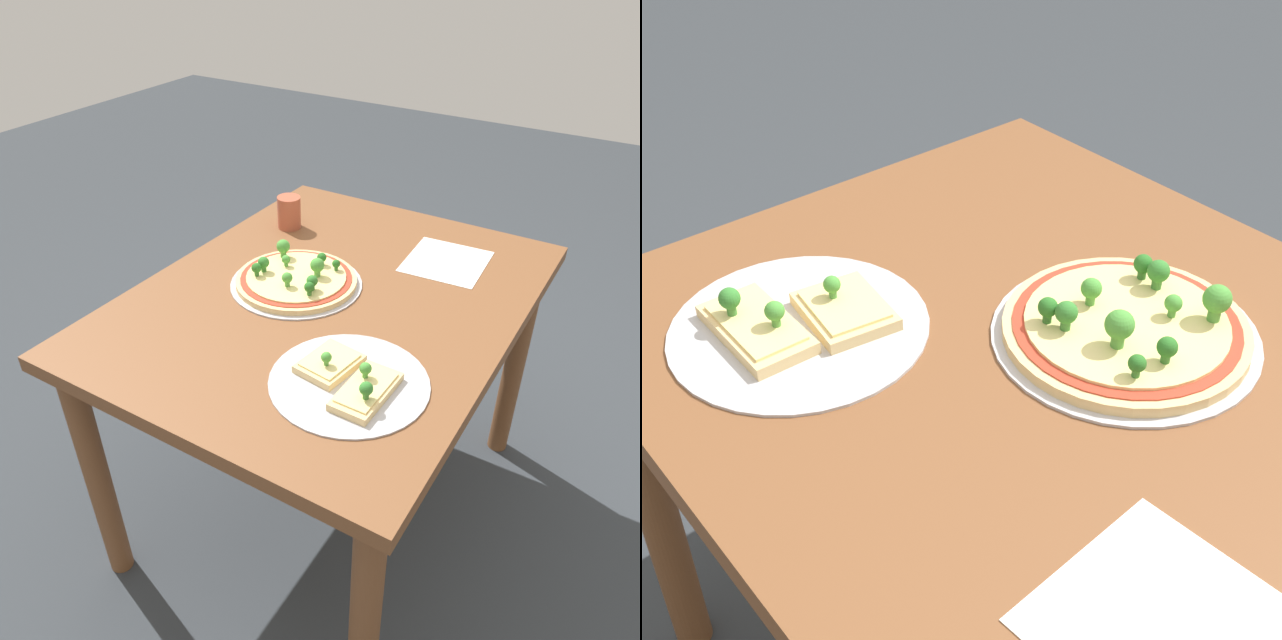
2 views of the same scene
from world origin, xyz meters
TOP-DOWN VIEW (x-y plane):
  - dining_table at (0.00, 0.00)m, footprint 1.08×0.85m
  - pizza_tray_whole at (0.00, 0.10)m, footprint 0.32×0.32m
  - pizza_tray_slice at (-0.26, -0.20)m, footprint 0.31×0.31m
  - paper_menu at (0.30, -0.17)m, footprint 0.23×0.21m

SIDE VIEW (x-z plane):
  - dining_table at x=0.00m, z-range 0.26..0.98m
  - paper_menu at x=0.30m, z-range 0.72..0.72m
  - pizza_tray_slice at x=-0.26m, z-range 0.70..0.76m
  - pizza_tray_whole at x=0.00m, z-range 0.70..0.77m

